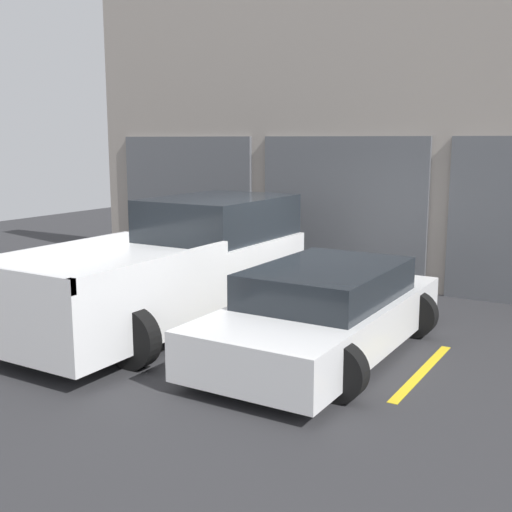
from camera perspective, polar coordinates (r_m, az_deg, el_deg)
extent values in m
plane|color=#2D2D30|center=(10.02, 1.56, -5.73)|extent=(28.00, 28.00, 0.00)
cube|color=#9E9389|center=(12.60, 9.16, 11.16)|extent=(12.38, 0.60, 5.96)
cube|color=#595B60|center=(14.31, -6.23, 4.84)|extent=(3.35, 0.08, 2.83)
cube|color=#595B60|center=(12.43, 7.59, 3.98)|extent=(3.35, 0.08, 2.83)
cube|color=white|center=(9.75, -8.22, -2.19)|extent=(1.97, 5.46, 0.93)
cube|color=#1E2328|center=(10.80, -3.30, 3.46)|extent=(1.81, 2.46, 0.68)
cube|color=white|center=(9.42, -17.51, 0.44)|extent=(0.08, 3.00, 0.18)
cube|color=white|center=(8.12, -8.60, -0.73)|extent=(0.08, 3.00, 0.18)
cube|color=white|center=(7.79, -20.89, -1.77)|extent=(1.97, 0.08, 0.18)
cylinder|color=black|center=(11.64, -6.28, -1.58)|extent=(0.76, 0.22, 0.76)
cylinder|color=black|center=(10.70, 1.22, -2.58)|extent=(0.76, 0.22, 0.76)
cylinder|color=black|center=(9.26, -19.08, -5.22)|extent=(0.76, 0.22, 0.76)
cylinder|color=black|center=(8.04, -10.94, -7.18)|extent=(0.76, 0.22, 0.76)
cube|color=white|center=(8.44, 6.01, -5.81)|extent=(1.80, 4.28, 0.57)
cube|color=#1E2328|center=(8.40, 6.39, -2.32)|extent=(1.58, 2.35, 0.44)
cylinder|color=black|center=(9.95, 5.12, -3.92)|extent=(0.66, 0.22, 0.66)
cylinder|color=black|center=(9.39, 13.84, -5.05)|extent=(0.66, 0.22, 0.66)
cylinder|color=black|center=(7.74, -3.59, -8.10)|extent=(0.66, 0.22, 0.66)
cylinder|color=black|center=(7.01, 7.26, -10.16)|extent=(0.66, 0.22, 0.66)
cube|color=gold|center=(10.78, -13.63, -4.84)|extent=(0.12, 2.20, 0.01)
cube|color=gold|center=(9.17, -1.62, -7.24)|extent=(0.12, 2.20, 0.01)
cube|color=gold|center=(8.13, 14.57, -9.92)|extent=(0.12, 2.20, 0.01)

